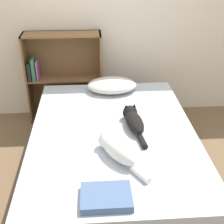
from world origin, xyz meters
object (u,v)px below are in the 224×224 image
Objects in this scene: cat_dark at (133,120)px; bed at (113,156)px; pillow at (112,85)px; bookshelf at (63,76)px; cat_light at (117,149)px.

bed is at bearing 102.02° from cat_dark.
bookshelf is at bearing 140.66° from pillow.
cat_light is 0.48× the size of bookshelf.
bookshelf is at bearing -13.98° from cat_light.
bookshelf is at bearing 22.75° from cat_dark.
bed is 3.84× the size of pillow.
bed is 0.87m from pillow.
bookshelf is (-0.56, 0.46, -0.07)m from pillow.
pillow is 1.03× the size of cat_light.
bookshelf is at bearing 112.34° from bed.
pillow is 0.74m from cat_dark.
bed is at bearing -31.60° from cat_light.
pillow reaches higher than bed.
bed is 1.38m from bookshelf.
cat_dark is at bearing -79.40° from pillow.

